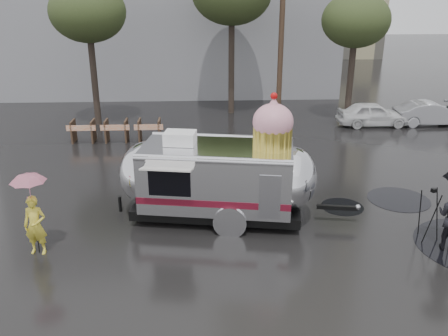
{
  "coord_description": "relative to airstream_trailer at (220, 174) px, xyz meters",
  "views": [
    {
      "loc": [
        -1.63,
        -10.98,
        6.67
      ],
      "look_at": [
        -1.01,
        2.17,
        1.6
      ],
      "focal_mm": 38.0,
      "sensor_mm": 36.0,
      "label": 1
    }
  ],
  "objects": [
    {
      "name": "tree_left",
      "position": [
        -5.88,
        10.85,
        4.08
      ],
      "size": [
        3.64,
        3.64,
        6.95
      ],
      "color": "#382D26",
      "rests_on": "ground"
    },
    {
      "name": "person_left",
      "position": [
        -4.93,
        -1.89,
        -0.59
      ],
      "size": [
        0.62,
        0.44,
        1.63
      ],
      "primitive_type": "imported",
      "rotation": [
        0.0,
        0.0,
        -0.08
      ],
      "color": "yellow",
      "rests_on": "ground"
    },
    {
      "name": "tripod",
      "position": [
        5.73,
        -1.66,
        -0.47
      ],
      "size": [
        0.63,
        0.62,
        1.56
      ],
      "rotation": [
        0.0,
        0.0,
        0.3
      ],
      "color": "black",
      "rests_on": "ground"
    },
    {
      "name": "utility_pole",
      "position": [
        3.62,
        11.85,
        3.22
      ],
      "size": [
        1.6,
        0.28,
        9.0
      ],
      "color": "#473323",
      "rests_on": "ground"
    },
    {
      "name": "barricade_row",
      "position": [
        -4.43,
        7.82,
        -0.88
      ],
      "size": [
        4.3,
        0.8,
        1.0
      ],
      "color": "#473323",
      "rests_on": "ground"
    },
    {
      "name": "ground",
      "position": [
        1.12,
        -2.15,
        -1.4
      ],
      "size": [
        120.0,
        120.0,
        0.0
      ],
      "primitive_type": "plane",
      "color": "black",
      "rests_on": "ground"
    },
    {
      "name": "airstream_trailer",
      "position": [
        0.0,
        0.0,
        0.0
      ],
      "size": [
        7.35,
        3.22,
        4.0
      ],
      "rotation": [
        0.0,
        0.0,
        -0.16
      ],
      "color": "silver",
      "rests_on": "ground"
    },
    {
      "name": "tree_right",
      "position": [
        7.12,
        10.85,
        3.65
      ],
      "size": [
        3.36,
        3.36,
        6.42
      ],
      "color": "#382D26",
      "rests_on": "ground"
    },
    {
      "name": "puddles",
      "position": [
        6.43,
        -1.13,
        -1.4
      ],
      "size": [
        5.39,
        5.83,
        0.01
      ],
      "color": "black",
      "rests_on": "ground"
    },
    {
      "name": "umbrella_pink",
      "position": [
        -4.93,
        -1.89,
        0.52
      ],
      "size": [
        1.1,
        1.1,
        2.3
      ],
      "color": "pink",
      "rests_on": "ground"
    }
  ]
}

